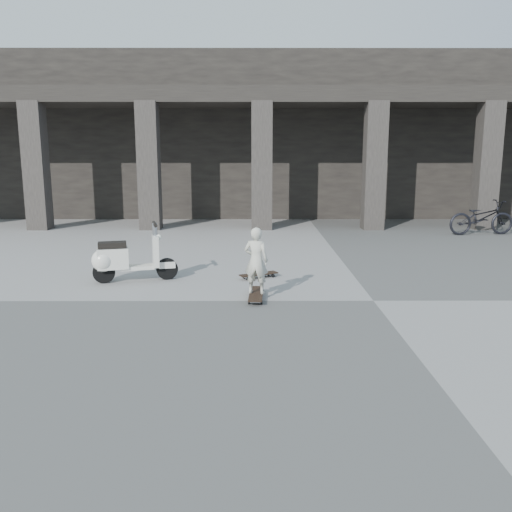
{
  "coord_description": "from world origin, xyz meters",
  "views": [
    {
      "loc": [
        -2.02,
        -8.85,
        2.52
      ],
      "look_at": [
        -1.99,
        0.64,
        0.65
      ],
      "focal_mm": 38.0,
      "sensor_mm": 36.0,
      "label": 1
    }
  ],
  "objects_px": {
    "longboard": "(256,294)",
    "bicycle": "(481,218)",
    "scooter": "(120,259)",
    "skateboard_spare": "(259,275)",
    "child": "(256,261)"
  },
  "relations": [
    {
      "from": "longboard",
      "to": "skateboard_spare",
      "type": "relative_size",
      "value": 1.26
    },
    {
      "from": "scooter",
      "to": "bicycle",
      "type": "distance_m",
      "value": 11.11
    },
    {
      "from": "skateboard_spare",
      "to": "child",
      "type": "relative_size",
      "value": 0.7
    },
    {
      "from": "skateboard_spare",
      "to": "bicycle",
      "type": "bearing_deg",
      "value": 11.74
    },
    {
      "from": "longboard",
      "to": "bicycle",
      "type": "height_order",
      "value": "bicycle"
    },
    {
      "from": "child",
      "to": "scooter",
      "type": "height_order",
      "value": "child"
    },
    {
      "from": "longboard",
      "to": "bicycle",
      "type": "bearing_deg",
      "value": -41.08
    },
    {
      "from": "longboard",
      "to": "child",
      "type": "height_order",
      "value": "child"
    },
    {
      "from": "scooter",
      "to": "bicycle",
      "type": "xyz_separation_m",
      "value": [
        9.4,
        5.92,
        0.07
      ]
    },
    {
      "from": "longboard",
      "to": "bicycle",
      "type": "relative_size",
      "value": 0.51
    },
    {
      "from": "scooter",
      "to": "bicycle",
      "type": "relative_size",
      "value": 0.81
    },
    {
      "from": "child",
      "to": "bicycle",
      "type": "distance_m",
      "value": 9.84
    },
    {
      "from": "longboard",
      "to": "skateboard_spare",
      "type": "xyz_separation_m",
      "value": [
        0.06,
        1.52,
        -0.01
      ]
    },
    {
      "from": "bicycle",
      "to": "longboard",
      "type": "bearing_deg",
      "value": 130.45
    },
    {
      "from": "longboard",
      "to": "child",
      "type": "bearing_deg",
      "value": -94.61
    }
  ]
}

